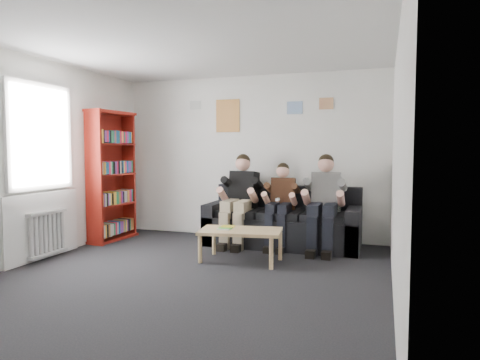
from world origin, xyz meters
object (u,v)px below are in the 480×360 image
(bookshelf, at_px, (112,176))
(sofa, at_px, (283,224))
(coffee_table, at_px, (241,233))
(person_right, at_px, (324,203))
(person_middle, at_px, (280,205))
(person_left, at_px, (239,200))

(bookshelf, bearing_deg, sofa, 16.38)
(coffee_table, bearing_deg, person_right, 44.67)
(person_right, bearing_deg, person_middle, 171.65)
(coffee_table, distance_m, person_left, 1.05)
(person_left, xyz_separation_m, person_right, (1.30, -0.00, 0.00))
(person_middle, bearing_deg, person_left, 174.42)
(coffee_table, bearing_deg, bookshelf, 165.26)
(sofa, relative_size, person_right, 1.65)
(sofa, xyz_separation_m, person_right, (0.65, -0.21, 0.38))
(bookshelf, distance_m, coffee_table, 2.60)
(person_left, height_order, person_middle, person_left)
(sofa, bearing_deg, person_left, -162.07)
(person_middle, bearing_deg, sofa, 83.75)
(coffee_table, xyz_separation_m, person_right, (0.95, 0.94, 0.33))
(bookshelf, bearing_deg, person_middle, 12.24)
(sofa, distance_m, person_left, 0.78)
(coffee_table, relative_size, person_left, 0.75)
(person_middle, distance_m, person_right, 0.65)
(bookshelf, distance_m, person_middle, 2.78)
(bookshelf, bearing_deg, person_right, 10.87)
(sofa, distance_m, person_right, 0.78)
(bookshelf, height_order, person_middle, bookshelf)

